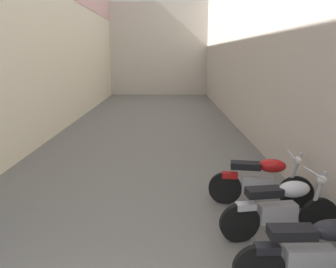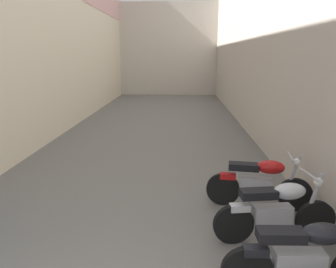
# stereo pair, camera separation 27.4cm
# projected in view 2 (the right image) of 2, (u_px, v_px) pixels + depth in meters

# --- Properties ---
(ground_plane) EXTENTS (37.35, 37.35, 0.00)m
(ground_plane) POSITION_uv_depth(u_px,v_px,m) (152.00, 144.00, 10.02)
(ground_plane) COLOR #66635E
(building_left) EXTENTS (0.45, 21.35, 8.65)m
(building_left) POSITION_uv_depth(u_px,v_px,m) (55.00, 4.00, 11.02)
(building_left) COLOR beige
(building_left) RESTS_ON ground
(building_right) EXTENTS (0.45, 21.35, 6.31)m
(building_right) POSITION_uv_depth(u_px,v_px,m) (256.00, 41.00, 11.07)
(building_right) COLOR beige
(building_right) RESTS_ON ground
(building_far_end) EXTENTS (9.47, 2.00, 6.06)m
(building_far_end) POSITION_uv_depth(u_px,v_px,m) (169.00, 49.00, 22.56)
(building_far_end) COLOR beige
(building_far_end) RESTS_ON ground
(motorcycle_second) EXTENTS (1.85, 0.58, 1.04)m
(motorcycle_second) POSITION_uv_depth(u_px,v_px,m) (305.00, 256.00, 3.63)
(motorcycle_second) COLOR black
(motorcycle_second) RESTS_ON ground
(motorcycle_third) EXTENTS (1.84, 0.58, 1.04)m
(motorcycle_third) POSITION_uv_depth(u_px,v_px,m) (277.00, 209.00, 4.72)
(motorcycle_third) COLOR black
(motorcycle_third) RESTS_ON ground
(motorcycle_fourth) EXTENTS (1.84, 0.58, 1.04)m
(motorcycle_fourth) POSITION_uv_depth(u_px,v_px,m) (259.00, 181.00, 5.77)
(motorcycle_fourth) COLOR black
(motorcycle_fourth) RESTS_ON ground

